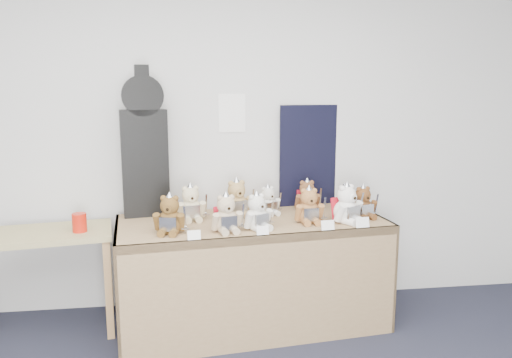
{
  "coord_description": "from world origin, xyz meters",
  "views": [
    {
      "loc": [
        -0.04,
        -1.43,
        1.75
      ],
      "look_at": [
        0.43,
        1.95,
        1.12
      ],
      "focal_mm": 35.0,
      "sensor_mm": 36.0,
      "label": 1
    }
  ],
  "objects": [
    {
      "name": "teddy_back_centre_left",
      "position": [
        0.31,
        2.17,
        0.93
      ],
      "size": [
        0.26,
        0.23,
        0.31
      ],
      "rotation": [
        0.0,
        0.0,
        0.26
      ],
      "color": "tan",
      "rests_on": "display_table"
    },
    {
      "name": "teddy_front_far_right",
      "position": [
        1.07,
        1.89,
        0.93
      ],
      "size": [
        0.26,
        0.25,
        0.31
      ],
      "rotation": [
        0.0,
        0.0,
        0.54
      ],
      "color": "white",
      "rests_on": "display_table"
    },
    {
      "name": "teddy_back_left",
      "position": [
        -0.03,
        2.11,
        0.92
      ],
      "size": [
        0.24,
        0.21,
        0.29
      ],
      "rotation": [
        0.0,
        0.0,
        0.17
      ],
      "color": "beige",
      "rests_on": "display_table"
    },
    {
      "name": "red_cup",
      "position": [
        -0.8,
        2.08,
        0.82
      ],
      "size": [
        0.1,
        0.1,
        0.13
      ],
      "primitive_type": "cylinder",
      "color": "red",
      "rests_on": "side_table"
    },
    {
      "name": "navy_board",
      "position": [
        0.98,
        2.48,
        1.21
      ],
      "size": [
        0.6,
        0.12,
        0.81
      ],
      "primitive_type": "cube",
      "rotation": [
        0.0,
        0.0,
        0.17
      ],
      "color": "black",
      "rests_on": "display_table"
    },
    {
      "name": "guitar_case",
      "position": [
        -0.35,
        2.28,
        1.35
      ],
      "size": [
        0.35,
        0.15,
        1.11
      ],
      "rotation": [
        0.0,
        0.0,
        0.17
      ],
      "color": "black",
      "rests_on": "display_table"
    },
    {
      "name": "entry_card_a",
      "position": [
        -0.01,
        1.62,
        0.84
      ],
      "size": [
        0.08,
        0.03,
        0.06
      ],
      "primitive_type": "cube",
      "rotation": [
        -0.24,
        0.0,
        0.11
      ],
      "color": "white",
      "rests_on": "display_table"
    },
    {
      "name": "teddy_front_far_left",
      "position": [
        -0.17,
        1.79,
        0.92
      ],
      "size": [
        0.24,
        0.21,
        0.29
      ],
      "rotation": [
        0.0,
        0.0,
        -0.19
      ],
      "color": "brown",
      "rests_on": "display_table"
    },
    {
      "name": "teddy_front_right",
      "position": [
        0.8,
        1.92,
        0.92
      ],
      "size": [
        0.23,
        0.19,
        0.29
      ],
      "rotation": [
        0.0,
        0.0,
        0.04
      ],
      "color": "#A06A3C",
      "rests_on": "display_table"
    },
    {
      "name": "entry_card_b",
      "position": [
        0.43,
        1.67,
        0.84
      ],
      "size": [
        0.08,
        0.03,
        0.06
      ],
      "primitive_type": "cube",
      "rotation": [
        -0.24,
        0.0,
        0.11
      ],
      "color": "white",
      "rests_on": "display_table"
    },
    {
      "name": "teddy_front_left",
      "position": [
        0.2,
        1.78,
        0.92
      ],
      "size": [
        0.24,
        0.21,
        0.29
      ],
      "rotation": [
        0.0,
        0.0,
        0.21
      ],
      "color": "tan",
      "rests_on": "display_table"
    },
    {
      "name": "side_table",
      "position": [
        -1.05,
        2.11,
        0.63
      ],
      "size": [
        0.97,
        0.64,
        0.76
      ],
      "rotation": [
        0.0,
        0.0,
        0.15
      ],
      "color": "#93804F",
      "rests_on": "floor"
    },
    {
      "name": "teddy_back_centre_right",
      "position": [
        0.55,
        2.19,
        0.9
      ],
      "size": [
        0.21,
        0.2,
        0.25
      ],
      "rotation": [
        0.0,
        0.0,
        0.44
      ],
      "color": "silver",
      "rests_on": "display_table"
    },
    {
      "name": "entry_card_c",
      "position": [
        0.88,
        1.71,
        0.84
      ],
      "size": [
        0.09,
        0.03,
        0.07
      ],
      "primitive_type": "cube",
      "rotation": [
        -0.24,
        0.0,
        0.11
      ],
      "color": "white",
      "rests_on": "display_table"
    },
    {
      "name": "teddy_front_centre",
      "position": [
        0.41,
        1.81,
        0.92
      ],
      "size": [
        0.23,
        0.23,
        0.28
      ],
      "rotation": [
        0.0,
        0.0,
        0.48
      ],
      "color": "silver",
      "rests_on": "display_table"
    },
    {
      "name": "teddy_front_end",
      "position": [
        1.23,
        2.0,
        0.91
      ],
      "size": [
        0.23,
        0.2,
        0.27
      ],
      "rotation": [
        0.0,
        0.0,
        0.25
      ],
      "color": "brown",
      "rests_on": "display_table"
    },
    {
      "name": "display_table",
      "position": [
        0.42,
        1.97,
        0.63
      ],
      "size": [
        2.0,
        1.01,
        0.8
      ],
      "rotation": [
        0.0,
        0.0,
        0.11
      ],
      "color": "olive",
      "rests_on": "floor"
    },
    {
      "name": "teddy_back_end",
      "position": [
        1.17,
        2.26,
        0.89
      ],
      "size": [
        0.19,
        0.15,
        0.23
      ],
      "rotation": [
        0.0,
        0.0,
        0.05
      ],
      "color": "white",
      "rests_on": "display_table"
    },
    {
      "name": "room_shell",
      "position": [
        0.31,
        2.49,
        1.55
      ],
      "size": [
        6.0,
        6.0,
        6.0
      ],
      "color": "white",
      "rests_on": "floor"
    },
    {
      "name": "entry_card_d",
      "position": [
        1.13,
        1.74,
        0.84
      ],
      "size": [
        0.1,
        0.03,
        0.07
      ],
      "primitive_type": "cube",
      "rotation": [
        -0.24,
        0.0,
        0.11
      ],
      "color": "white",
      "rests_on": "display_table"
    },
    {
      "name": "teddy_back_right",
      "position": [
        0.87,
        2.28,
        0.91
      ],
      "size": [
        0.22,
        0.18,
        0.27
      ],
      "rotation": [
        0.0,
        0.0,
        0.03
      ],
      "color": "brown",
      "rests_on": "display_table"
    }
  ]
}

